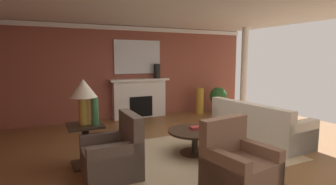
% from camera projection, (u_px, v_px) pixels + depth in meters
% --- Properties ---
extents(ground_plane, '(9.30, 9.30, 0.00)m').
position_uv_depth(ground_plane, '(191.00, 152.00, 5.13)').
color(ground_plane, brown).
extents(wall_fireplace, '(7.76, 0.12, 2.70)m').
position_uv_depth(wall_fireplace, '(132.00, 72.00, 8.01)').
color(wall_fireplace, brown).
rests_on(wall_fireplace, ground_plane).
extents(ceiling_panel, '(7.76, 7.35, 0.06)m').
position_uv_depth(ceiling_panel, '(184.00, 7.00, 5.04)').
color(ceiling_panel, white).
extents(crown_moulding, '(7.76, 0.08, 0.12)m').
position_uv_depth(crown_moulding, '(132.00, 29.00, 7.78)').
color(crown_moulding, white).
extents(area_rug, '(3.41, 2.41, 0.01)m').
position_uv_depth(area_rug, '(195.00, 153.00, 5.03)').
color(area_rug, tan).
rests_on(area_rug, ground_plane).
extents(fireplace, '(1.80, 0.35, 1.16)m').
position_uv_depth(fireplace, '(140.00, 99.00, 7.99)').
color(fireplace, white).
rests_on(fireplace, ground_plane).
extents(mantel_mirror, '(1.43, 0.04, 0.98)m').
position_uv_depth(mantel_mirror, '(138.00, 57.00, 7.94)').
color(mantel_mirror, silver).
extents(sofa, '(1.05, 2.16, 0.85)m').
position_uv_depth(sofa, '(258.00, 127.00, 5.78)').
color(sofa, beige).
rests_on(sofa, ground_plane).
extents(armchair_near_window, '(0.81, 0.81, 0.95)m').
position_uv_depth(armchair_near_window, '(114.00, 157.00, 4.04)').
color(armchair_near_window, brown).
rests_on(armchair_near_window, ground_plane).
extents(armchair_facing_fireplace, '(0.91, 0.91, 0.95)m').
position_uv_depth(armchair_facing_fireplace, '(238.00, 167.00, 3.65)').
color(armchair_facing_fireplace, brown).
rests_on(armchair_facing_fireplace, ground_plane).
extents(coffee_table, '(1.00, 1.00, 0.45)m').
position_uv_depth(coffee_table, '(195.00, 136.00, 4.99)').
color(coffee_table, '#2D2319').
rests_on(coffee_table, ground_plane).
extents(side_table, '(0.56, 0.56, 0.70)m').
position_uv_depth(side_table, '(86.00, 142.00, 4.45)').
color(side_table, '#2D2319').
rests_on(side_table, ground_plane).
extents(table_lamp, '(0.44, 0.44, 0.75)m').
position_uv_depth(table_lamp, '(84.00, 93.00, 4.34)').
color(table_lamp, '#B28E38').
rests_on(table_lamp, side_table).
extents(vase_on_side_table, '(0.11, 0.11, 0.44)m').
position_uv_depth(vase_on_side_table, '(95.00, 112.00, 4.34)').
color(vase_on_side_table, '#33703D').
rests_on(vase_on_side_table, side_table).
extents(vase_tall_corner, '(0.26, 0.26, 0.82)m').
position_uv_depth(vase_tall_corner, '(200.00, 101.00, 8.59)').
color(vase_tall_corner, '#B7892D').
rests_on(vase_tall_corner, ground_plane).
extents(vase_mantel_right, '(0.20, 0.20, 0.44)m').
position_uv_depth(vase_mantel_right, '(157.00, 71.00, 8.08)').
color(vase_mantel_right, black).
rests_on(vase_mantel_right, fireplace).
extents(book_red_cover, '(0.23, 0.17, 0.05)m').
position_uv_depth(book_red_cover, '(196.00, 128.00, 5.04)').
color(book_red_cover, maroon).
rests_on(book_red_cover, coffee_table).
extents(potted_plant, '(0.56, 0.56, 0.83)m').
position_uv_depth(potted_plant, '(218.00, 98.00, 8.69)').
color(potted_plant, '#333333').
rests_on(potted_plant, ground_plane).
extents(column_white, '(0.20, 0.20, 2.70)m').
position_uv_depth(column_white, '(244.00, 72.00, 8.34)').
color(column_white, white).
rests_on(column_white, ground_plane).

